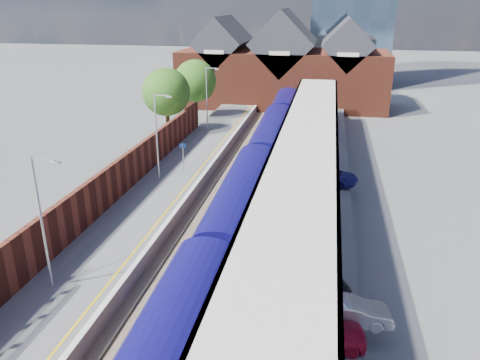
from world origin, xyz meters
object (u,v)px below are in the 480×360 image
object	(u,v)px
lamp_post_b	(43,216)
parked_car_silver	(349,312)
train	(260,161)
platform_sign	(183,152)
parked_car_red	(316,332)
parked_car_blue	(330,175)
lamp_post_d	(208,95)
parked_car_dark	(312,282)
lamp_post_c	(158,131)

from	to	relation	value
lamp_post_b	parked_car_silver	size ratio (longest dim) A/B	1.83
train	platform_sign	world-z (taller)	platform_sign
parked_car_red	parked_car_blue	world-z (taller)	parked_car_red
parked_car_red	lamp_post_d	bearing A→B (deg)	11.98
parked_car_dark	parked_car_blue	bearing A→B (deg)	10.84
platform_sign	parked_car_red	distance (m)	23.32
lamp_post_c	lamp_post_d	size ratio (longest dim) A/B	1.00
parked_car_red	parked_car_dark	distance (m)	4.00
lamp_post_b	parked_car_red	size ratio (longest dim) A/B	1.66
train	parked_car_red	xyz separation A→B (m)	(5.49, -20.58, -0.40)
train	parked_car_blue	bearing A→B (deg)	-9.28
lamp_post_c	platform_sign	world-z (taller)	lamp_post_c
lamp_post_c	parked_car_red	size ratio (longest dim) A/B	1.66
lamp_post_c	platform_sign	distance (m)	3.34
lamp_post_d	parked_car_dark	size ratio (longest dim) A/B	1.79
lamp_post_c	lamp_post_d	xyz separation A→B (m)	(0.00, 16.00, 0.00)
lamp_post_b	lamp_post_c	xyz separation A→B (m)	(0.00, 16.00, 0.00)
parked_car_silver	parked_car_blue	bearing A→B (deg)	-6.37
train	parked_car_dark	xyz separation A→B (m)	(5.16, -16.59, -0.55)
lamp_post_d	parked_car_blue	size ratio (longest dim) A/B	1.53
lamp_post_c	parked_car_red	world-z (taller)	lamp_post_c
lamp_post_d	platform_sign	size ratio (longest dim) A/B	2.80
lamp_post_b	platform_sign	size ratio (longest dim) A/B	2.80
lamp_post_c	parked_car_dark	bearing A→B (deg)	-47.09
parked_car_silver	parked_car_dark	xyz separation A→B (m)	(-1.73, 2.27, -0.06)
parked_car_silver	parked_car_dark	size ratio (longest dim) A/B	0.98
parked_car_dark	lamp_post_b	bearing A→B (deg)	112.16
platform_sign	parked_car_blue	xyz separation A→B (m)	(12.36, -0.37, -1.05)
lamp_post_d	parked_car_red	distance (m)	36.66
lamp_post_c	parked_car_silver	distance (m)	22.21
parked_car_dark	parked_car_silver	bearing A→B (deg)	-129.27
lamp_post_b	lamp_post_c	size ratio (longest dim) A/B	1.00
train	lamp_post_b	size ratio (longest dim) A/B	9.42
lamp_post_c	parked_car_silver	size ratio (longest dim) A/B	1.83
lamp_post_b	lamp_post_c	world-z (taller)	same
parked_car_silver	parked_car_blue	size ratio (longest dim) A/B	0.83
train	parked_car_dark	bearing A→B (deg)	-72.73
parked_car_blue	platform_sign	bearing A→B (deg)	113.10
train	platform_sign	bearing A→B (deg)	-174.80
parked_car_dark	parked_car_blue	world-z (taller)	parked_car_blue
parked_car_dark	parked_car_blue	distance (m)	15.65
lamp_post_d	train	bearing A→B (deg)	-59.64
platform_sign	parked_car_silver	size ratio (longest dim) A/B	0.65
platform_sign	parked_car_silver	world-z (taller)	platform_sign
lamp_post_b	lamp_post_d	bearing A→B (deg)	90.00
lamp_post_b	lamp_post_d	world-z (taller)	same
train	lamp_post_c	world-z (taller)	lamp_post_c
lamp_post_b	platform_sign	xyz separation A→B (m)	(1.36, 18.00, -2.30)
parked_car_red	parked_car_silver	distance (m)	2.21
parked_car_silver	parked_car_blue	world-z (taller)	parked_car_blue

